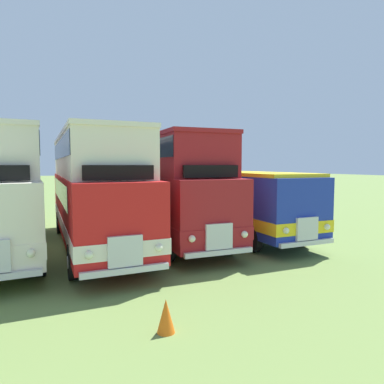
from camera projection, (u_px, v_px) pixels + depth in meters
ground_plane at (51, 249)px, 13.47m from camera, size 200.00×200.00×0.00m
bus_third_in_row at (1, 188)px, 12.74m from camera, size 2.78×10.20×4.49m
bus_fourth_in_row at (93, 186)px, 13.79m from camera, size 2.69×11.03×4.49m
bus_fifth_in_row at (167, 183)px, 15.49m from camera, size 3.03×10.65×4.49m
bus_sixth_in_row at (229, 197)px, 16.89m from camera, size 2.78×11.00×2.99m
cone_far_end at (166, 316)px, 6.77m from camera, size 0.36×0.36×0.68m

